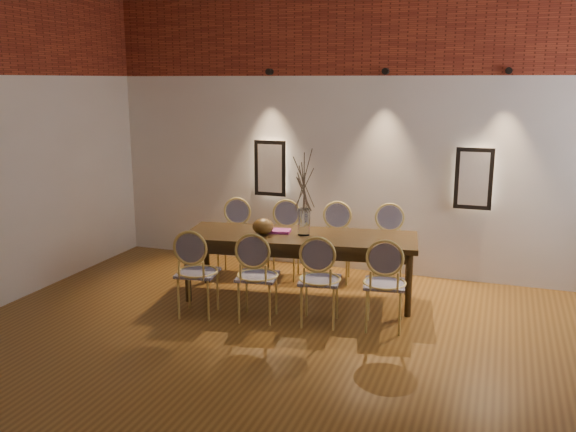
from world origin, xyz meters
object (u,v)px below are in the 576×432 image
(chair_near_b, at_px, (258,276))
(book, at_px, (279,231))
(chair_near_c, at_px, (320,280))
(chair_far_a, at_px, (234,239))
(vase, at_px, (304,222))
(chair_far_d, at_px, (388,247))
(bowl, at_px, (263,226))
(dining_table, at_px, (300,267))
(chair_near_a, at_px, (198,272))
(chair_far_c, at_px, (335,244))
(chair_far_b, at_px, (284,242))
(chair_near_d, at_px, (384,284))

(chair_near_b, distance_m, book, 0.82)
(chair_near_c, relative_size, chair_far_a, 1.00)
(vase, bearing_deg, chair_near_c, -59.21)
(chair_near_b, relative_size, chair_far_d, 1.00)
(chair_far_d, height_order, bowl, chair_far_d)
(dining_table, height_order, chair_near_c, chair_near_c)
(dining_table, xyz_separation_m, chair_near_a, (-0.86, -0.84, 0.09))
(dining_table, bearing_deg, chair_far_c, 65.04)
(bowl, bearing_deg, vase, 15.10)
(chair_near_a, distance_m, chair_near_c, 1.30)
(chair_near_a, relative_size, chair_far_d, 1.00)
(bowl, bearing_deg, chair_far_a, 135.76)
(chair_far_c, distance_m, book, 0.91)
(chair_near_a, height_order, chair_far_a, same)
(chair_far_a, relative_size, bowl, 3.92)
(chair_far_b, distance_m, chair_far_d, 1.30)
(book, bearing_deg, dining_table, -5.15)
(chair_near_a, xyz_separation_m, vase, (0.90, 0.85, 0.43))
(chair_near_b, bearing_deg, dining_table, 65.04)
(chair_near_b, height_order, chair_near_d, same)
(chair_near_d, distance_m, chair_far_d, 1.39)
(dining_table, relative_size, chair_near_d, 2.76)
(dining_table, distance_m, bowl, 0.62)
(bowl, bearing_deg, chair_near_d, -16.19)
(dining_table, height_order, chair_near_d, chair_near_d)
(chair_near_b, bearing_deg, vase, 62.17)
(chair_near_b, xyz_separation_m, bowl, (-0.19, 0.63, 0.37))
(chair_near_a, xyz_separation_m, chair_near_d, (1.92, 0.30, 0.00))
(chair_far_c, height_order, chair_far_d, same)
(chair_near_c, relative_size, chair_far_c, 1.00)
(dining_table, relative_size, book, 9.99)
(vase, bearing_deg, dining_table, -171.16)
(book, bearing_deg, chair_far_d, 36.07)
(chair_far_b, relative_size, chair_far_c, 1.00)
(chair_far_b, relative_size, vase, 3.13)
(chair_far_d, bearing_deg, chair_near_b, 47.05)
(chair_near_c, distance_m, chair_near_d, 0.65)
(chair_far_d, bearing_deg, chair_far_a, -0.00)
(bowl, bearing_deg, book, 45.08)
(chair_near_b, bearing_deg, chair_far_c, 65.04)
(chair_near_d, xyz_separation_m, chair_far_d, (-0.21, 1.38, 0.00))
(chair_near_b, relative_size, vase, 3.13)
(chair_near_b, xyz_separation_m, chair_far_b, (-0.21, 1.38, 0.00))
(dining_table, relative_size, chair_far_d, 2.76)
(bowl, xyz_separation_m, book, (0.14, 0.14, -0.07))
(book, bearing_deg, bowl, -134.92)
(chair_near_a, relative_size, chair_near_d, 1.00)
(chair_near_a, distance_m, vase, 1.31)
(chair_near_b, bearing_deg, chair_far_b, 90.00)
(dining_table, bearing_deg, vase, 0.00)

